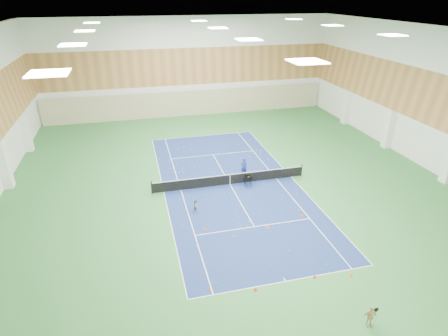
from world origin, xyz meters
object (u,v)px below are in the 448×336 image
object	(u,v)px
child_court	(196,206)
child_apron	(370,316)
coach	(244,167)
ball_cart	(248,181)
tennis_net	(230,178)

from	to	relation	value
child_court	child_apron	size ratio (longest dim) A/B	0.91
child_court	child_apron	world-z (taller)	child_apron
coach	child_apron	world-z (taller)	coach
coach	child_court	distance (m)	7.06
ball_cart	child_court	bearing A→B (deg)	-140.63
child_court	child_apron	distance (m)	13.59
child_apron	ball_cart	xyz separation A→B (m)	(-1.35, 15.00, -0.10)
child_apron	child_court	bearing A→B (deg)	125.09
child_apron	ball_cart	distance (m)	15.06
tennis_net	child_court	distance (m)	4.95
tennis_net	ball_cart	world-z (taller)	tennis_net
child_court	child_apron	bearing A→B (deg)	-104.29
tennis_net	ball_cart	distance (m)	1.49
coach	child_court	world-z (taller)	coach
ball_cart	coach	bearing A→B (deg)	91.01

